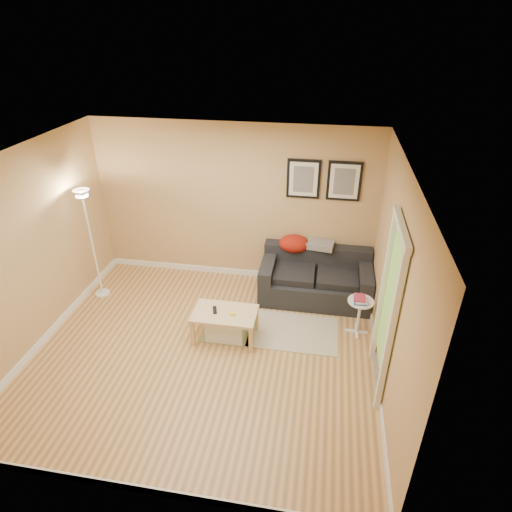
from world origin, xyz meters
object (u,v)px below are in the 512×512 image
at_px(storage_bin, 226,326).
at_px(floor_lamp, 93,248).
at_px(sofa, 316,277).
at_px(side_table, 359,317).
at_px(book_stack, 360,299).
at_px(coffee_table, 225,325).

distance_m(storage_bin, floor_lamp, 2.41).
xyz_separation_m(sofa, floor_lamp, (-3.38, -0.50, 0.47)).
bearing_deg(side_table, storage_bin, -167.83).
distance_m(sofa, storage_bin, 1.67).
distance_m(storage_bin, book_stack, 1.87).
distance_m(sofa, floor_lamp, 3.45).
relative_size(storage_bin, book_stack, 2.46).
bearing_deg(storage_bin, sofa, 45.16).
height_order(coffee_table, floor_lamp, floor_lamp).
bearing_deg(floor_lamp, coffee_table, -17.74).
height_order(book_stack, floor_lamp, floor_lamp).
relative_size(coffee_table, storage_bin, 1.59).
relative_size(sofa, floor_lamp, 0.95).
xyz_separation_m(sofa, side_table, (0.64, -0.78, -0.10)).
xyz_separation_m(coffee_table, floor_lamp, (-2.21, 0.71, 0.63)).
xyz_separation_m(sofa, book_stack, (0.62, -0.80, 0.21)).
bearing_deg(storage_bin, floor_lamp, 163.07).
distance_m(side_table, book_stack, 0.31).
distance_m(sofa, book_stack, 1.03).
bearing_deg(side_table, book_stack, -136.09).
xyz_separation_m(coffee_table, storage_bin, (0.00, 0.03, -0.05)).
relative_size(coffee_table, floor_lamp, 0.48).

